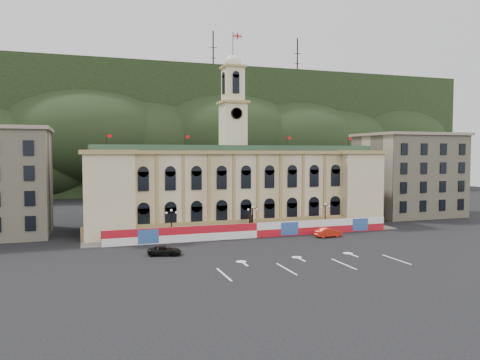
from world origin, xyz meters
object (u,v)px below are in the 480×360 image
object	(u,v)px
red_sedan	(328,232)
black_suv	(165,251)
lamp_center	(253,218)
statue	(251,228)

from	to	relation	value
red_sedan	black_suv	distance (m)	29.02
lamp_center	red_sedan	distance (m)	13.00
statue	black_suv	world-z (taller)	statue
lamp_center	black_suv	distance (m)	20.06
black_suv	lamp_center	bearing A→B (deg)	-42.10
red_sedan	lamp_center	bearing A→B (deg)	61.65
statue	black_suv	bearing A→B (deg)	-145.55
lamp_center	black_suv	xyz separation A→B (m)	(-16.87, -10.57, -2.42)
lamp_center	red_sedan	xyz separation A→B (m)	(11.66, -5.27, -2.30)
statue	black_suv	size ratio (longest dim) A/B	0.73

